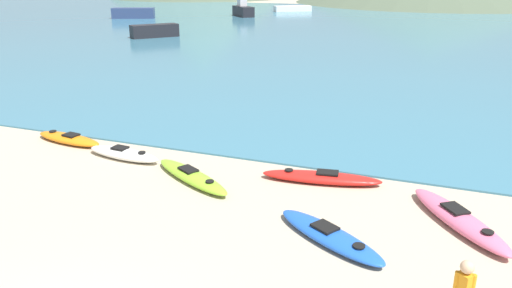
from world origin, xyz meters
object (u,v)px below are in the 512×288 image
at_px(kayak_on_sand_4, 321,177).
at_px(moored_boat_2, 133,13).
at_px(moored_boat_3, 243,10).
at_px(kayak_on_sand_1, 192,176).
at_px(kayak_on_sand_5, 124,154).
at_px(moored_boat_0, 155,31).
at_px(kayak_on_sand_0, 459,219).
at_px(kayak_on_sand_3, 330,236).
at_px(moored_boat_1, 293,8).
at_px(kayak_on_sand_2, 69,139).

height_order(kayak_on_sand_4, moored_boat_2, moored_boat_2).
bearing_deg(moored_boat_3, kayak_on_sand_1, -69.48).
height_order(kayak_on_sand_5, moored_boat_0, moored_boat_0).
relative_size(kayak_on_sand_4, moored_boat_2, 0.67).
distance_m(moored_boat_0, moored_boat_2, 18.16).
bearing_deg(moored_boat_2, kayak_on_sand_0, -48.36).
bearing_deg(kayak_on_sand_5, kayak_on_sand_1, -15.70).
bearing_deg(kayak_on_sand_3, kayak_on_sand_4, 106.88).
relative_size(kayak_on_sand_5, moored_boat_1, 0.53).
bearing_deg(kayak_on_sand_0, kayak_on_sand_2, 173.01).
height_order(kayak_on_sand_0, moored_boat_3, moored_boat_3).
height_order(kayak_on_sand_4, moored_boat_0, moored_boat_0).
height_order(kayak_on_sand_5, moored_boat_1, moored_boat_1).
relative_size(kayak_on_sand_0, moored_boat_3, 0.82).
xyz_separation_m(kayak_on_sand_0, moored_boat_3, (-24.72, 47.41, 0.60)).
height_order(kayak_on_sand_5, moored_boat_2, moored_boat_2).
bearing_deg(moored_boat_1, kayak_on_sand_2, -81.03).
relative_size(kayak_on_sand_2, moored_boat_0, 0.73).
xyz_separation_m(moored_boat_0, moored_boat_1, (3.11, 30.60, -0.17)).
bearing_deg(kayak_on_sand_3, moored_boat_2, 128.29).
bearing_deg(moored_boat_2, moored_boat_0, -50.52).
relative_size(kayak_on_sand_2, moored_boat_2, 0.56).
relative_size(kayak_on_sand_0, kayak_on_sand_5, 1.18).
xyz_separation_m(kayak_on_sand_2, kayak_on_sand_3, (9.84, -3.28, -0.01)).
relative_size(kayak_on_sand_0, kayak_on_sand_3, 1.08).
xyz_separation_m(kayak_on_sand_0, moored_boat_2, (-35.89, 40.36, 0.49)).
bearing_deg(kayak_on_sand_3, kayak_on_sand_2, 161.55).
relative_size(kayak_on_sand_3, moored_boat_0, 0.76).
height_order(moored_boat_0, moored_boat_3, moored_boat_3).
bearing_deg(moored_boat_0, kayak_on_sand_4, -50.32).
xyz_separation_m(kayak_on_sand_1, moored_boat_1, (-14.22, 56.82, 0.29)).
bearing_deg(moored_boat_3, kayak_on_sand_5, -72.23).
bearing_deg(kayak_on_sand_2, moored_boat_3, 104.93).
relative_size(kayak_on_sand_3, moored_boat_1, 0.59).
relative_size(kayak_on_sand_4, moored_boat_3, 0.87).
height_order(kayak_on_sand_1, moored_boat_0, moored_boat_0).
bearing_deg(kayak_on_sand_5, moored_boat_2, 123.46).
distance_m(kayak_on_sand_5, moored_boat_3, 48.84).
bearing_deg(moored_boat_0, kayak_on_sand_3, -52.32).
bearing_deg(moored_boat_3, moored_boat_0, -88.98).
relative_size(kayak_on_sand_2, kayak_on_sand_4, 0.84).
xyz_separation_m(kayak_on_sand_4, moored_boat_1, (-17.66, 55.63, 0.28)).
distance_m(kayak_on_sand_4, moored_boat_2, 50.69).
bearing_deg(kayak_on_sand_3, moored_boat_3, 114.18).
bearing_deg(kayak_on_sand_2, kayak_on_sand_1, -14.48).
xyz_separation_m(kayak_on_sand_1, kayak_on_sand_4, (3.44, 1.19, 0.01)).
height_order(kayak_on_sand_1, moored_boat_2, moored_boat_2).
distance_m(kayak_on_sand_2, kayak_on_sand_5, 2.74).
xyz_separation_m(kayak_on_sand_0, moored_boat_1, (-21.23, 56.94, 0.26)).
relative_size(moored_boat_1, moored_boat_2, 1.00).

